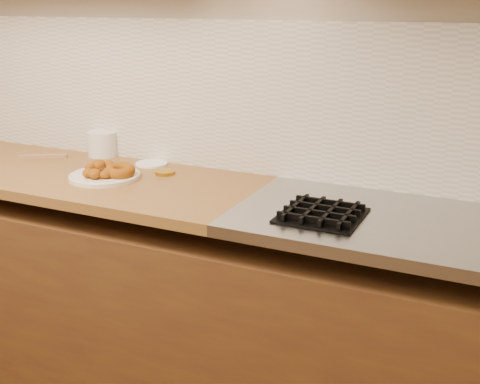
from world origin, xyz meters
The scene contains 13 objects.
wall_back centered at (0.00, 2.00, 1.35)m, with size 4.00×0.02×2.70m, color tan.
base_cabinet centered at (0.00, 1.69, 0.39)m, with size 3.60×0.60×0.77m, color #583917.
butcher_block centered at (-0.65, 1.69, 0.88)m, with size 2.30×0.62×0.04m, color brown.
stovetop centered at (1.15, 1.69, 0.88)m, with size 1.30×0.62×0.04m, color #9EA0A5.
backsplash centered at (0.00, 1.99, 1.20)m, with size 3.60×0.02×0.60m, color silver.
burner_grates centered at (1.13, 1.61, 0.91)m, with size 0.91×0.26×0.03m.
donut_plate centered at (-0.11, 1.67, 0.91)m, with size 0.28×0.28×0.02m, color white.
ring_donut centered at (-0.04, 1.68, 0.94)m, with size 0.12×0.12×0.04m, color #894703.
fried_dough_chunks centered at (-0.14, 1.66, 0.94)m, with size 0.16×0.19×0.05m.
plastic_tub centered at (-0.34, 1.96, 0.95)m, with size 0.13×0.13×0.11m, color silver.
tub_lid centered at (-0.06, 1.92, 0.90)m, with size 0.14×0.14×0.01m, color white.
brass_jar_lid centered at (0.07, 1.82, 0.91)m, with size 0.08×0.08×0.01m, color #B58A1B.
wooden_utensil centered at (-0.55, 1.81, 0.91)m, with size 0.20×0.03×0.02m, color #94704E.
Camera 1 is at (1.34, -0.16, 1.57)m, focal length 45.00 mm.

